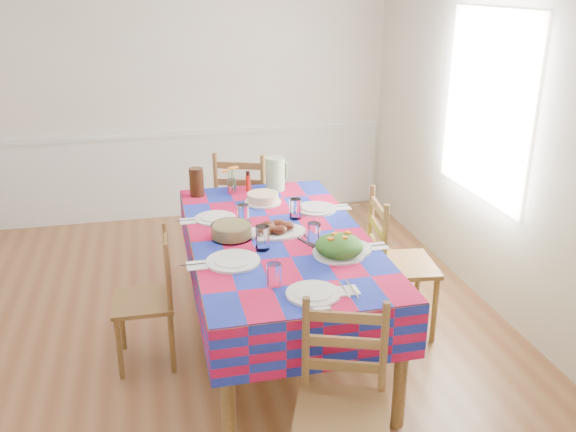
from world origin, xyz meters
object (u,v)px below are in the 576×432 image
at_px(chair_left, 150,300).
at_px(chair_right, 396,265).
at_px(meat_platter, 276,229).
at_px(green_pitcher, 275,174).
at_px(chair_near, 342,408).
at_px(chair_far, 244,209).
at_px(dining_table, 278,248).
at_px(tea_pitcher, 197,182).

distance_m(chair_left, chair_right, 1.70).
relative_size(meat_platter, green_pitcher, 1.48).
bearing_deg(chair_near, green_pitcher, 105.77).
xyz_separation_m(meat_platter, green_pitcher, (0.18, 0.88, 0.10)).
relative_size(green_pitcher, chair_right, 0.25).
height_order(meat_platter, chair_far, chair_far).
bearing_deg(chair_near, chair_right, 78.09).
xyz_separation_m(dining_table, tea_pitcher, (-0.45, 0.90, 0.20)).
bearing_deg(tea_pitcher, chair_right, -34.60).
distance_m(dining_table, chair_right, 0.88).
distance_m(dining_table, chair_near, 1.37).
relative_size(green_pitcher, chair_near, 0.26).
bearing_deg(dining_table, meat_platter, 107.53).
distance_m(meat_platter, chair_near, 1.42).
xyz_separation_m(chair_left, chair_right, (1.70, 0.01, 0.06)).
distance_m(chair_far, chair_right, 1.59).
height_order(tea_pitcher, chair_near, tea_pitcher).
height_order(meat_platter, tea_pitcher, tea_pitcher).
bearing_deg(chair_near, dining_table, 110.40).
bearing_deg(green_pitcher, chair_right, -53.06).
xyz_separation_m(chair_near, chair_left, (-0.87, 1.34, -0.04)).
height_order(green_pitcher, chair_right, green_pitcher).
relative_size(tea_pitcher, chair_right, 0.21).
relative_size(meat_platter, chair_right, 0.37).
relative_size(dining_table, chair_left, 2.34).
bearing_deg(chair_far, chair_near, 111.74).
bearing_deg(meat_platter, chair_far, 90.44).
height_order(meat_platter, chair_near, chair_near).
xyz_separation_m(tea_pitcher, chair_far, (0.43, 0.44, -0.42)).
bearing_deg(meat_platter, tea_pitcher, 116.63).
xyz_separation_m(dining_table, meat_platter, (-0.01, 0.02, 0.12)).
height_order(meat_platter, chair_right, chair_right).
distance_m(meat_platter, chair_far, 1.36).
bearing_deg(chair_far, green_pitcher, 134.49).
xyz_separation_m(meat_platter, chair_right, (0.86, -0.02, -0.34)).
bearing_deg(dining_table, tea_pitcher, 116.41).
relative_size(meat_platter, chair_left, 0.43).
xyz_separation_m(green_pitcher, chair_right, (0.68, -0.90, -0.45)).
bearing_deg(dining_table, chair_right, 0.40).
height_order(chair_far, chair_right, chair_far).
distance_m(meat_platter, chair_right, 0.92).
relative_size(chair_near, chair_left, 1.09).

